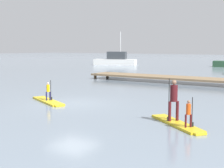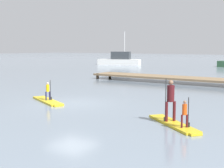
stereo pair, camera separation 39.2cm
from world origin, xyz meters
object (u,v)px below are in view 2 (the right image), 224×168
object	(u,v)px
paddler_child_solo	(48,90)
paddler_adult	(170,98)
paddleboard_far	(174,124)
motor_boat_small_navy	(120,60)
paddleboard_near	(48,101)
paddler_child_front	(185,112)

from	to	relation	value
paddler_child_solo	paddler_adult	xyz separation A→B (m)	(8.07, -0.90, 0.40)
paddleboard_far	motor_boat_small_navy	world-z (taller)	motor_boat_small_navy
paddleboard_near	paddler_child_front	bearing A→B (deg)	-9.93
paddler_child_solo	motor_boat_small_navy	world-z (taller)	motor_boat_small_navy
paddler_child_solo	paddler_child_front	bearing A→B (deg)	-9.99
paddleboard_far	paddler_child_front	size ratio (longest dim) A/B	2.67
paddleboard_near	paddleboard_far	world-z (taller)	same
paddleboard_far	paddler_child_front	world-z (taller)	paddler_child_front
paddler_adult	paddler_child_front	xyz separation A→B (m)	(0.92, -0.69, -0.40)
paddler_child_solo	paddler_adult	distance (m)	8.13
paddleboard_near	paddler_child_solo	xyz separation A→B (m)	(0.02, 0.01, 0.63)
paddleboard_near	motor_boat_small_navy	distance (m)	39.72
paddleboard_far	paddler_child_front	distance (m)	1.04
paddler_child_solo	motor_boat_small_navy	bearing A→B (deg)	117.92
paddleboard_far	paddler_adult	size ratio (longest dim) A/B	1.74
paddleboard_near	paddler_child_solo	size ratio (longest dim) A/B	3.07
paddler_child_front	paddler_child_solo	bearing A→B (deg)	170.01
motor_boat_small_navy	paddler_child_front	bearing A→B (deg)	-53.04
paddler_adult	paddler_child_front	size ratio (longest dim) A/B	1.54
paddleboard_far	motor_boat_small_navy	xyz separation A→B (m)	(-26.92, 36.18, 0.79)
paddler_child_solo	paddler_child_front	distance (m)	9.13
paddleboard_near	paddler_child_solo	bearing A→B (deg)	24.32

